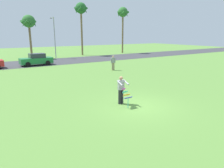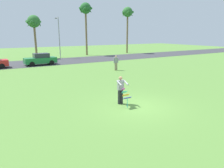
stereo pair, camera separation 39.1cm
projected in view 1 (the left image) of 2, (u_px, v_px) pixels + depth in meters
ground_plane at (138, 106)px, 12.28m from camera, size 120.00×120.00×0.00m
road_strip at (40, 63)px, 30.75m from camera, size 120.00×8.00×0.01m
person_kite_flyer at (121, 89)px, 12.50m from camera, size 0.58×0.69×1.73m
kite_held at (127, 95)px, 11.99m from camera, size 0.52×0.65×1.09m
parked_car_green at (36, 60)px, 28.05m from camera, size 4.25×1.93×1.60m
palm_tree_right_near at (29, 23)px, 34.49m from camera, size 2.58×2.71×7.29m
palm_tree_centre_far at (81, 11)px, 39.46m from camera, size 2.58×2.71×10.02m
palm_tree_far_left at (123, 14)px, 44.35m from camera, size 2.58×2.71×9.79m
streetlight_pole at (54, 35)px, 35.70m from camera, size 0.24×1.65×7.00m
person_walker_near at (113, 62)px, 24.14m from camera, size 0.54×0.33×1.73m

